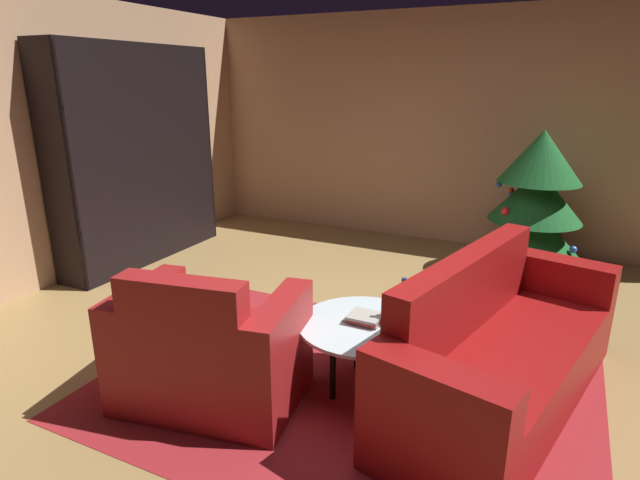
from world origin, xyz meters
The scene contains 11 objects.
ground_plane centered at (0.00, 0.00, 0.00)m, with size 7.44×7.44×0.00m, color olive.
wall_back centered at (0.00, 3.05, 1.28)m, with size 6.32×0.06×2.55m, color tan.
wall_left centered at (-3.13, 0.00, 1.28)m, with size 0.06×6.15×2.55m, color tan.
area_rug centered at (-0.02, -0.31, 0.00)m, with size 2.92×2.13×0.01m, color maroon.
bookshelf_unit centered at (-2.86, 1.17, 1.09)m, with size 0.39×1.91×2.15m.
armchair_red centered at (-0.67, -0.75, 0.32)m, with size 1.13×0.88×0.86m.
couch_red centered at (0.84, -0.02, 0.30)m, with size 1.17×2.11×0.86m.
coffee_table centered at (0.09, -0.25, 0.40)m, with size 0.80×0.80×0.44m.
book_stack_on_table centered at (0.09, -0.24, 0.46)m, with size 0.23×0.17×0.05m.
bottle_on_table centered at (0.30, -0.17, 0.56)m, with size 0.08×0.08×0.30m.
decorated_tree centered at (0.83, 2.33, 0.72)m, with size 0.96×0.96×1.39m.
Camera 1 is at (1.05, -2.87, 1.82)m, focal length 29.01 mm.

